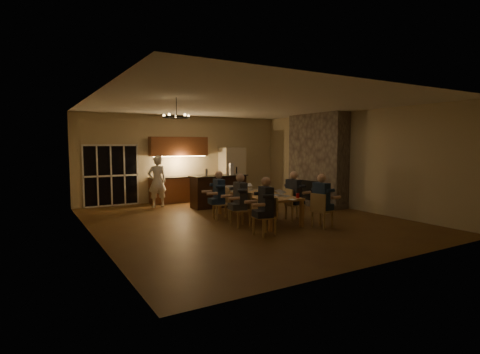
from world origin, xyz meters
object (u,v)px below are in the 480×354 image
mug_back (231,190)px  plate_far (257,190)px  bar_island (219,191)px  laptop_b (284,192)px  bar_bottle (207,172)px  bar_blender (231,169)px  chair_right_mid (295,204)px  dining_table (257,207)px  mug_front (266,194)px  chair_left_near (264,217)px  can_silver (271,194)px  chair_left_far (221,204)px  laptop_c (250,190)px  refrigerator (232,173)px  redcup_mid (236,191)px  laptop_a (272,195)px  plate_left (269,198)px  plate_near (279,195)px  standing_person (157,181)px  redcup_near (298,196)px  mug_mid (251,189)px  laptop_e (229,186)px  person_left_far (219,195)px  person_right_mid (293,196)px  chair_right_far (269,199)px  laptop_d (267,189)px  person_right_near (321,201)px  chandelier (177,117)px  can_cola (226,187)px  chair_left_mid (240,209)px  person_left_mid (240,200)px  person_left_near (266,207)px  chair_right_near (322,210)px

mug_back → plate_far: 0.87m
bar_island → laptop_b: (0.20, -3.38, 0.32)m
mug_back → bar_bottle: bearing=89.3°
plate_far → bar_blender: bearing=87.2°
chair_right_mid → dining_table: bearing=68.0°
plate_far → mug_front: bearing=-111.9°
chair_left_near → can_silver: bearing=131.9°
chair_left_far → laptop_c: (0.59, -0.59, 0.42)m
refrigerator → bar_blender: refrigerator is taller
laptop_c → redcup_mid: 0.46m
laptop_a → plate_left: 0.17m
mug_front → plate_near: (0.33, -0.15, -0.04)m
refrigerator → bar_island: size_ratio=1.02×
standing_person → redcup_near: (2.16, -4.78, -0.07)m
mug_mid → laptop_a: bearing=-103.7°
chair_left_far → laptop_e: laptop_e is taller
plate_left → bar_blender: bar_blender is taller
dining_table → mug_mid: 0.72m
laptop_e → person_left_far: bearing=55.1°
person_right_mid → plate_near: (-0.53, -0.05, 0.07)m
chair_right_far → standing_person: standing_person is taller
mug_mid → mug_back: (-0.54, 0.18, 0.00)m
person_left_far → laptop_d: 1.37m
redcup_mid → bar_blender: (0.98, 2.02, 0.47)m
laptop_a → chair_right_mid: bearing=-127.9°
dining_table → person_right_near: bearing=-61.7°
laptop_d → bar_bottle: (-0.66, 2.55, 0.34)m
refrigerator → mug_mid: size_ratio=20.00×
chair_left_far → chandelier: chandelier is taller
bar_blender → redcup_mid: bearing=-116.9°
mug_front → can_cola: (-0.20, 1.88, 0.01)m
laptop_c → laptop_e: same height
person_left_far → chair_left_mid: bearing=10.2°
chair_left_mid → chair_right_far: size_ratio=1.00×
person_left_mid → dining_table: bearing=126.1°
chair_right_mid → chandelier: bearing=97.7°
laptop_b → person_left_far: bearing=102.1°
chair_right_mid → person_right_mid: bearing=99.5°
plate_far → chair_left_near: bearing=-119.4°
laptop_b → can_silver: laptop_b is taller
bar_island → chair_left_far: bar_island is taller
person_right_mid → chair_left_near: bearing=112.0°
person_right_near → can_silver: bearing=38.5°
person_left_mid → laptop_a: (0.57, -0.61, 0.17)m
person_left_mid → redcup_near: (1.26, -0.78, 0.12)m
chair_left_mid → person_left_far: (-0.05, 1.10, 0.24)m
person_left_near → can_silver: (0.83, 0.95, 0.12)m
person_right_mid → can_cola: (-1.06, 1.98, 0.12)m
chair_right_near → laptop_c: 2.08m
person_left_mid → redcup_near: size_ratio=11.50×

